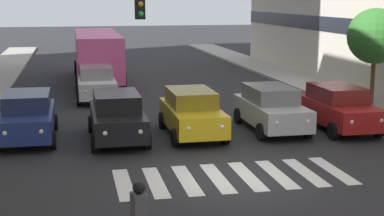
{
  "coord_description": "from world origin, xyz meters",
  "views": [
    {
      "loc": [
        4.42,
        15.26,
        5.11
      ],
      "look_at": [
        0.49,
        -3.36,
        1.42
      ],
      "focal_mm": 53.43,
      "sensor_mm": 36.0,
      "label": 1
    }
  ],
  "objects": [
    {
      "name": "car_row2_0",
      "position": [
        3.26,
        -13.66,
        0.89
      ],
      "size": [
        2.02,
        4.44,
        1.72
      ],
      "color": "silver",
      "rests_on": "ground_plane"
    },
    {
      "name": "street_tree_1",
      "position": [
        -9.4,
        -9.02,
        3.34
      ],
      "size": [
        2.59,
        2.59,
        4.5
      ],
      "color": "#513823",
      "rests_on": "sidewalk_left"
    },
    {
      "name": "car_0",
      "position": [
        -5.72,
        -5.02,
        0.89
      ],
      "size": [
        2.02,
        4.44,
        1.72
      ],
      "color": "maroon",
      "rests_on": "ground_plane"
    },
    {
      "name": "car_3",
      "position": [
        2.89,
        -5.1,
        0.89
      ],
      "size": [
        2.02,
        4.44,
        1.72
      ],
      "color": "black",
      "rests_on": "ground_plane"
    },
    {
      "name": "car_4",
      "position": [
        6.07,
        -5.79,
        0.89
      ],
      "size": [
        2.02,
        4.44,
        1.72
      ],
      "color": "navy",
      "rests_on": "ground_plane"
    },
    {
      "name": "crosswalk_markings",
      "position": [
        0.0,
        0.0,
        0.0
      ],
      "size": [
        6.75,
        2.8,
        0.01
      ],
      "color": "silver",
      "rests_on": "ground_plane"
    },
    {
      "name": "car_1",
      "position": [
        -3.09,
        -5.43,
        0.89
      ],
      "size": [
        2.02,
        4.44,
        1.72
      ],
      "color": "#B2B7BC",
      "rests_on": "ground_plane"
    },
    {
      "name": "bus_behind_traffic",
      "position": [
        2.89,
        -20.08,
        1.86
      ],
      "size": [
        2.78,
        10.5,
        3.0
      ],
      "color": "#DB5193",
      "rests_on": "ground_plane"
    },
    {
      "name": "car_2",
      "position": [
        0.11,
        -5.22,
        0.89
      ],
      "size": [
        2.02,
        4.44,
        1.72
      ],
      "color": "gold",
      "rests_on": "ground_plane"
    },
    {
      "name": "ground_plane",
      "position": [
        0.0,
        0.0,
        0.0
      ],
      "size": [
        180.0,
        180.0,
        0.0
      ],
      "primitive_type": "plane",
      "color": "#262628"
    },
    {
      "name": "traffic_light_gantry",
      "position": [
        6.01,
        0.74,
        3.75
      ],
      "size": [
        4.99,
        0.36,
        5.5
      ],
      "color": "#AD991E",
      "rests_on": "ground_plane"
    }
  ]
}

